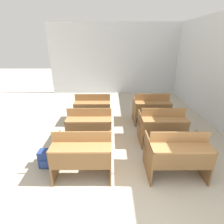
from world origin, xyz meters
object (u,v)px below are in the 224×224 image
(bench_front_left, at_px, (83,153))
(bench_third_left, at_px, (93,108))
(bench_front_right, at_px, (176,153))
(schoolbag, at_px, (46,159))
(bench_second_left, at_px, (90,125))
(bench_third_right, at_px, (151,108))
(bench_second_right, at_px, (162,125))

(bench_front_left, relative_size, bench_third_left, 1.00)
(bench_front_right, xyz_separation_m, schoolbag, (-2.53, 0.24, -0.30))
(bench_front_right, bearing_deg, schoolbag, 174.54)
(bench_front_left, distance_m, bench_second_left, 1.13)
(bench_front_right, bearing_deg, bench_third_right, 89.27)
(bench_third_left, bearing_deg, schoolbag, -110.19)
(bench_front_left, distance_m, bench_third_right, 2.90)
(bench_second_left, bearing_deg, bench_front_left, -90.23)
(bench_front_right, distance_m, schoolbag, 2.56)
(bench_third_right, bearing_deg, bench_front_right, -90.73)
(bench_second_right, distance_m, bench_third_right, 1.18)
(schoolbag, bearing_deg, bench_third_left, 69.81)
(bench_front_left, relative_size, bench_second_left, 1.00)
(bench_second_left, distance_m, bench_third_left, 1.18)
(bench_front_right, bearing_deg, bench_front_left, 179.38)
(bench_third_left, distance_m, schoolbag, 2.24)
(bench_second_left, relative_size, bench_third_left, 1.00)
(bench_second_left, relative_size, bench_second_right, 1.00)
(bench_third_right, height_order, schoolbag, bench_third_right)
(bench_front_left, xyz_separation_m, schoolbag, (-0.80, 0.22, -0.30))
(bench_front_right, height_order, bench_third_left, same)
(bench_second_left, height_order, bench_third_right, same)
(bench_second_left, xyz_separation_m, bench_third_right, (1.75, 1.18, 0.00))
(bench_second_left, distance_m, bench_second_right, 1.76)
(bench_second_left, distance_m, bench_third_right, 2.11)
(bench_third_left, bearing_deg, bench_front_right, -52.86)
(bench_third_right, bearing_deg, bench_third_left, -179.92)
(bench_front_right, relative_size, bench_third_left, 1.00)
(bench_second_right, height_order, bench_third_right, same)
(bench_second_left, bearing_deg, bench_third_left, 91.85)
(bench_front_left, xyz_separation_m, bench_second_right, (1.76, 1.13, 0.00))
(bench_front_left, relative_size, bench_second_right, 1.00)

